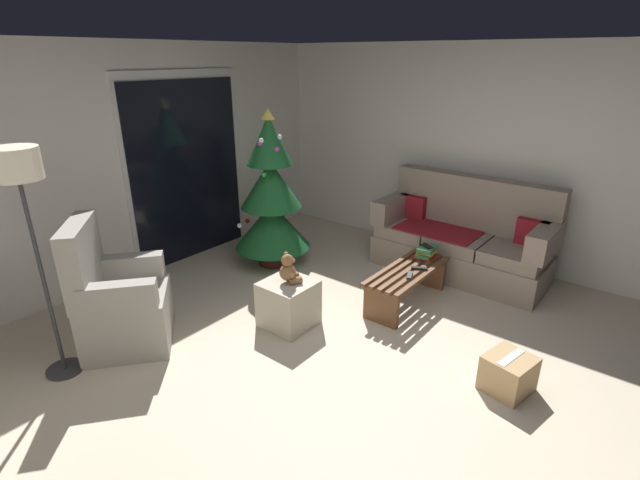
% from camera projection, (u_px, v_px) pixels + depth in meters
% --- Properties ---
extents(ground_plane, '(7.00, 7.00, 0.00)m').
position_uv_depth(ground_plane, '(358.00, 375.00, 3.67)').
color(ground_plane, beige).
extents(wall_back, '(5.72, 0.12, 2.50)m').
position_uv_depth(wall_back, '(124.00, 165.00, 4.98)').
color(wall_back, silver).
rests_on(wall_back, ground).
extents(wall_right, '(0.12, 6.00, 2.50)m').
position_uv_depth(wall_right, '(503.00, 159.00, 5.29)').
color(wall_right, silver).
rests_on(wall_right, ground).
extents(patio_door_frame, '(1.60, 0.02, 2.20)m').
position_uv_depth(patio_door_frame, '(187.00, 168.00, 5.53)').
color(patio_door_frame, silver).
rests_on(patio_door_frame, ground).
extents(patio_door_glass, '(1.50, 0.02, 2.10)m').
position_uv_depth(patio_door_glass, '(188.00, 172.00, 5.54)').
color(patio_door_glass, black).
rests_on(patio_door_glass, ground).
extents(couch, '(0.80, 1.95, 1.08)m').
position_uv_depth(couch, '(462.00, 239.00, 5.30)').
color(couch, gray).
rests_on(couch, ground).
extents(coffee_table, '(1.10, 0.40, 0.38)m').
position_uv_depth(coffee_table, '(407.00, 280.00, 4.66)').
color(coffee_table, brown).
rests_on(coffee_table, ground).
extents(remote_black, '(0.11, 0.16, 0.02)m').
position_uv_depth(remote_black, '(419.00, 268.00, 4.61)').
color(remote_black, black).
rests_on(remote_black, coffee_table).
extents(remote_graphite, '(0.16, 0.10, 0.02)m').
position_uv_depth(remote_graphite, '(410.00, 275.00, 4.46)').
color(remote_graphite, '#333338').
rests_on(remote_graphite, coffee_table).
extents(book_stack, '(0.26, 0.21, 0.12)m').
position_uv_depth(book_stack, '(426.00, 252.00, 4.86)').
color(book_stack, '#A32D28').
rests_on(book_stack, coffee_table).
extents(cell_phone, '(0.13, 0.16, 0.01)m').
position_uv_depth(cell_phone, '(427.00, 246.00, 4.84)').
color(cell_phone, black).
rests_on(cell_phone, book_stack).
extents(christmas_tree, '(0.89, 0.89, 1.82)m').
position_uv_depth(christmas_tree, '(271.00, 199.00, 5.36)').
color(christmas_tree, '#4C1E19').
rests_on(christmas_tree, ground).
extents(armchair, '(0.96, 0.96, 1.13)m').
position_uv_depth(armchair, '(119.00, 303.00, 3.94)').
color(armchair, gray).
rests_on(armchair, ground).
extents(floor_lamp, '(0.32, 0.32, 1.78)m').
position_uv_depth(floor_lamp, '(21.00, 188.00, 3.17)').
color(floor_lamp, '#2D2D30').
rests_on(floor_lamp, ground).
extents(ottoman, '(0.44, 0.44, 0.44)m').
position_uv_depth(ottoman, '(289.00, 304.00, 4.29)').
color(ottoman, '#B2A893').
rests_on(ottoman, ground).
extents(teddy_bear_chestnut, '(0.22, 0.21, 0.29)m').
position_uv_depth(teddy_bear_chestnut, '(289.00, 270.00, 4.17)').
color(teddy_bear_chestnut, brown).
rests_on(teddy_bear_chestnut, ottoman).
extents(cardboard_box_taped_mid_floor, '(0.39, 0.38, 0.28)m').
position_uv_depth(cardboard_box_taped_mid_floor, '(508.00, 373.00, 3.48)').
color(cardboard_box_taped_mid_floor, tan).
rests_on(cardboard_box_taped_mid_floor, ground).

